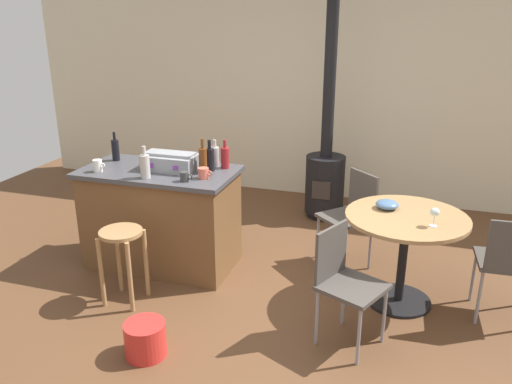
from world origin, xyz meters
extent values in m
plane|color=brown|center=(0.00, 0.00, 0.00)|extent=(8.80, 8.80, 0.00)
cube|color=beige|center=(0.00, 2.87, 1.35)|extent=(8.00, 0.10, 2.70)
cube|color=brown|center=(-1.13, 0.50, 0.44)|extent=(1.32, 0.67, 0.88)
cube|color=#424247|center=(-1.13, 0.50, 0.90)|extent=(1.38, 0.73, 0.04)
cylinder|color=#A37A4C|center=(-0.99, -0.06, 0.30)|extent=(0.04, 0.04, 0.60)
cylinder|color=#A37A4C|center=(-1.25, -0.06, 0.30)|extent=(0.04, 0.04, 0.60)
cylinder|color=#A37A4C|center=(-1.25, -0.32, 0.30)|extent=(0.04, 0.04, 0.60)
cylinder|color=#A37A4C|center=(-0.99, -0.32, 0.30)|extent=(0.04, 0.04, 0.60)
cylinder|color=#A37A4C|center=(-1.12, -0.19, 0.61)|extent=(0.34, 0.34, 0.03)
cylinder|color=black|center=(1.02, 0.46, 0.01)|extent=(0.52, 0.52, 0.02)
cylinder|color=black|center=(1.02, 0.46, 0.37)|extent=(0.07, 0.07, 0.73)
cylinder|color=#A37A4C|center=(1.02, 0.46, 0.75)|extent=(0.95, 0.95, 0.03)
cube|color=#47423D|center=(0.49, 0.95, 0.48)|extent=(0.57, 0.57, 0.03)
cube|color=#47423D|center=(0.62, 1.09, 0.68)|extent=(0.28, 0.26, 0.40)
cylinder|color=gray|center=(0.73, 0.96, 0.23)|extent=(0.02, 0.02, 0.47)
cylinder|color=gray|center=(0.48, 1.19, 0.23)|extent=(0.02, 0.02, 0.47)
cylinder|color=gray|center=(0.25, 0.94, 0.23)|extent=(0.02, 0.02, 0.47)
cylinder|color=gray|center=(0.49, 0.71, 0.23)|extent=(0.02, 0.02, 0.47)
cube|color=#47423D|center=(0.71, -0.22, 0.45)|extent=(0.53, 0.53, 0.03)
cube|color=#47423D|center=(0.53, -0.14, 0.65)|extent=(0.17, 0.34, 0.40)
cylinder|color=gray|center=(0.62, 0.01, 0.22)|extent=(0.02, 0.02, 0.44)
cylinder|color=gray|center=(0.48, -0.30, 0.22)|extent=(0.02, 0.02, 0.44)
cylinder|color=gray|center=(0.79, -0.44, 0.22)|extent=(0.02, 0.02, 0.44)
cylinder|color=gray|center=(0.93, -0.13, 0.22)|extent=(0.02, 0.02, 0.44)
cube|color=#47423D|center=(1.76, 0.49, 0.46)|extent=(0.42, 0.42, 0.03)
cylinder|color=gray|center=(1.59, 0.32, 0.22)|extent=(0.02, 0.02, 0.45)
cylinder|color=gray|center=(1.58, 0.66, 0.22)|extent=(0.02, 0.02, 0.45)
cylinder|color=black|center=(0.09, 2.12, 0.03)|extent=(0.37, 0.37, 0.06)
cylinder|color=black|center=(0.09, 2.12, 0.39)|extent=(0.44, 0.44, 0.65)
cube|color=#2D2826|center=(0.09, 1.90, 0.39)|extent=(0.20, 0.02, 0.20)
cylinder|color=black|center=(0.09, 2.12, 1.55)|extent=(0.13, 0.13, 1.67)
cube|color=gray|center=(-1.03, 0.55, 0.99)|extent=(0.47, 0.28, 0.13)
cube|color=gray|center=(-1.03, 0.55, 1.07)|extent=(0.44, 0.17, 0.02)
cube|color=purple|center=(-1.14, 0.40, 0.99)|extent=(0.04, 0.01, 0.04)
cube|color=purple|center=(-0.91, 0.40, 0.99)|extent=(0.04, 0.01, 0.04)
cylinder|color=black|center=(-1.65, 0.66, 1.02)|extent=(0.07, 0.07, 0.20)
cylinder|color=black|center=(-1.65, 0.66, 1.15)|extent=(0.03, 0.03, 0.08)
cylinder|color=#603314|center=(-0.71, 0.53, 1.03)|extent=(0.07, 0.07, 0.22)
cylinder|color=#603314|center=(-0.71, 0.53, 1.19)|extent=(0.03, 0.03, 0.09)
cylinder|color=black|center=(-0.68, 0.61, 1.02)|extent=(0.08, 0.08, 0.20)
cylinder|color=black|center=(-0.68, 0.61, 1.16)|extent=(0.03, 0.03, 0.08)
cylinder|color=maroon|center=(-0.58, 0.73, 1.01)|extent=(0.07, 0.07, 0.19)
cylinder|color=maroon|center=(-0.58, 0.73, 1.14)|extent=(0.03, 0.03, 0.07)
cylinder|color=#B7B2AD|center=(-0.69, 0.75, 1.01)|extent=(0.07, 0.07, 0.18)
cylinder|color=#B7B2AD|center=(-0.69, 0.75, 1.13)|extent=(0.03, 0.03, 0.07)
cylinder|color=#B7B2AD|center=(-1.12, 0.26, 1.02)|extent=(0.08, 0.08, 0.20)
cylinder|color=#B7B2AD|center=(-1.12, 0.26, 1.16)|extent=(0.03, 0.03, 0.08)
cylinder|color=#383838|center=(-0.77, 0.28, 0.96)|extent=(0.07, 0.07, 0.08)
torus|color=#383838|center=(-0.72, 0.28, 0.97)|extent=(0.05, 0.01, 0.05)
cylinder|color=white|center=(-1.61, 0.29, 0.97)|extent=(0.08, 0.08, 0.11)
torus|color=white|center=(-1.55, 0.29, 0.98)|extent=(0.05, 0.01, 0.05)
cylinder|color=#DB6651|center=(-0.65, 0.40, 0.97)|extent=(0.09, 0.09, 0.09)
torus|color=#DB6651|center=(-0.59, 0.40, 0.97)|extent=(0.05, 0.01, 0.05)
cylinder|color=silver|center=(1.21, 0.31, 0.76)|extent=(0.06, 0.06, 0.00)
cylinder|color=silver|center=(1.21, 0.31, 0.81)|extent=(0.01, 0.01, 0.08)
ellipsoid|color=silver|center=(1.21, 0.31, 0.87)|extent=(0.07, 0.07, 0.06)
ellipsoid|color=#4C7099|center=(0.86, 0.57, 0.80)|extent=(0.18, 0.18, 0.07)
cylinder|color=red|center=(-0.62, -0.77, 0.12)|extent=(0.29, 0.29, 0.25)
camera|label=1|loc=(1.01, -3.41, 2.27)|focal=36.24mm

